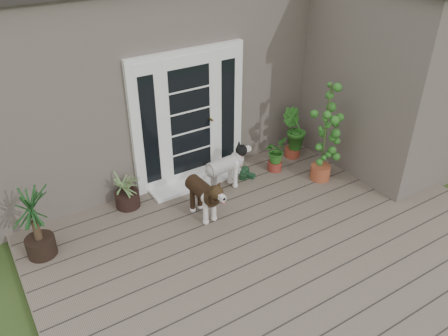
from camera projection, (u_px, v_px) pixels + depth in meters
deck at (284, 251)px, 6.06m from camera, size 6.20×4.60×0.12m
house_main at (145, 58)px, 8.36m from camera, size 7.40×4.00×3.10m
house_wing at (387, 80)px, 7.40m from camera, size 1.60×2.40×3.10m
door_unit at (189, 118)px, 6.97m from camera, size 1.90×0.14×2.15m
door_step at (198, 181)px, 7.37m from camera, size 1.60×0.40×0.05m
brindle_dog at (203, 197)px, 6.46m from camera, size 0.38×0.79×0.65m
white_dog at (224, 172)px, 7.08m from camera, size 0.77×0.38×0.63m
spider_plant at (126, 188)px, 6.67m from camera, size 0.66×0.66×0.65m
yucca at (35, 223)px, 5.65m from camera, size 0.91×0.91×1.03m
herb_a at (275, 157)px, 7.60m from camera, size 0.53×0.53×0.48m
herb_b at (293, 139)px, 7.95m from camera, size 0.64×0.64×0.68m
herb_c at (316, 130)px, 8.38m from camera, size 0.51×0.51×0.57m
sapling at (325, 132)px, 7.05m from camera, size 0.61×0.61×1.70m
clog_left at (248, 174)px, 7.51m from camera, size 0.25×0.31×0.09m
clog_right at (244, 173)px, 7.53m from camera, size 0.35×0.36×0.10m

